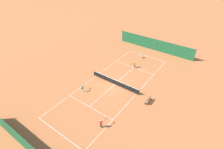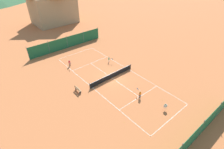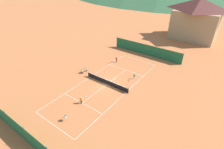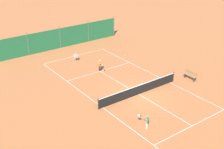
{
  "view_description": "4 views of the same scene",
  "coord_description": "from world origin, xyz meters",
  "px_view_note": "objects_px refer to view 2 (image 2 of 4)",
  "views": [
    {
      "loc": [
        -13.02,
        18.99,
        18.18
      ],
      "look_at": [
        0.86,
        -0.36,
        1.46
      ],
      "focal_mm": 28.0,
      "sensor_mm": 36.0,
      "label": 1
    },
    {
      "loc": [
        -15.77,
        -18.67,
        17.61
      ],
      "look_at": [
        -0.54,
        -0.68,
        1.32
      ],
      "focal_mm": 28.0,
      "sensor_mm": 36.0,
      "label": 2
    },
    {
      "loc": [
        16.13,
        -20.56,
        18.24
      ],
      "look_at": [
        0.04,
        1.5,
        1.34
      ],
      "focal_mm": 28.0,
      "sensor_mm": 36.0,
      "label": 3
    },
    {
      "loc": [
        17.13,
        19.12,
        14.0
      ],
      "look_at": [
        1.33,
        -2.41,
        1.49
      ],
      "focal_mm": 50.0,
      "sensor_mm": 36.0,
      "label": 4
    }
  ],
  "objects_px": {
    "player_near_service": "(140,93)",
    "tennis_ball_by_net_right": "(116,81)",
    "player_far_baseline": "(69,63)",
    "tennis_ball_by_net_left": "(162,100)",
    "alpine_chalet": "(52,3)",
    "ball_hopper": "(165,106)",
    "tennis_ball_service_box": "(124,122)",
    "courtside_bench": "(78,89)",
    "player_far_service": "(109,59)",
    "tennis_net": "(112,76)"
  },
  "relations": [
    {
      "from": "tennis_ball_by_net_right",
      "to": "alpine_chalet",
      "type": "height_order",
      "value": "alpine_chalet"
    },
    {
      "from": "tennis_ball_service_box",
      "to": "tennis_ball_by_net_left",
      "type": "height_order",
      "value": "same"
    },
    {
      "from": "player_near_service",
      "to": "tennis_ball_by_net_right",
      "type": "xyz_separation_m",
      "value": [
        0.0,
        5.42,
        -0.73
      ]
    },
    {
      "from": "player_far_service",
      "to": "courtside_bench",
      "type": "relative_size",
      "value": 0.75
    },
    {
      "from": "player_far_service",
      "to": "player_near_service",
      "type": "distance_m",
      "value": 11.36
    },
    {
      "from": "player_far_service",
      "to": "ball_hopper",
      "type": "xyz_separation_m",
      "value": [
        -2.38,
        -14.86,
        -0.0
      ]
    },
    {
      "from": "player_far_baseline",
      "to": "tennis_ball_by_net_left",
      "type": "bearing_deg",
      "value": -71.79
    },
    {
      "from": "tennis_net",
      "to": "ball_hopper",
      "type": "distance_m",
      "value": 10.43
    },
    {
      "from": "player_far_baseline",
      "to": "tennis_ball_by_net_left",
      "type": "relative_size",
      "value": 19.69
    },
    {
      "from": "tennis_net",
      "to": "player_near_service",
      "type": "distance_m",
      "value": 6.46
    },
    {
      "from": "courtside_bench",
      "to": "tennis_net",
      "type": "bearing_deg",
      "value": -6.0
    },
    {
      "from": "player_far_service",
      "to": "tennis_net",
      "type": "bearing_deg",
      "value": -124.69
    },
    {
      "from": "tennis_ball_by_net_right",
      "to": "courtside_bench",
      "type": "xyz_separation_m",
      "value": [
        -6.29,
        1.7,
        0.42
      ]
    },
    {
      "from": "player_far_baseline",
      "to": "tennis_ball_by_net_left",
      "type": "xyz_separation_m",
      "value": [
        5.65,
        -17.17,
        -0.72
      ]
    },
    {
      "from": "player_far_service",
      "to": "player_far_baseline",
      "type": "xyz_separation_m",
      "value": [
        -6.68,
        3.68,
        0.1
      ]
    },
    {
      "from": "tennis_net",
      "to": "player_near_service",
      "type": "bearing_deg",
      "value": -90.49
    },
    {
      "from": "player_far_baseline",
      "to": "tennis_ball_by_net_right",
      "type": "xyz_separation_m",
      "value": [
        3.54,
        -9.17,
        -0.72
      ]
    },
    {
      "from": "player_far_baseline",
      "to": "courtside_bench",
      "type": "distance_m",
      "value": 7.97
    },
    {
      "from": "tennis_ball_by_net_right",
      "to": "alpine_chalet",
      "type": "bearing_deg",
      "value": 80.49
    },
    {
      "from": "player_near_service",
      "to": "player_far_baseline",
      "type": "bearing_deg",
      "value": 103.62
    },
    {
      "from": "tennis_ball_by_net_left",
      "to": "tennis_ball_service_box",
      "type": "bearing_deg",
      "value": 175.18
    },
    {
      "from": "tennis_net",
      "to": "tennis_ball_by_net_left",
      "type": "bearing_deg",
      "value": -77.16
    },
    {
      "from": "tennis_ball_by_net_left",
      "to": "player_far_baseline",
      "type": "bearing_deg",
      "value": 108.21
    },
    {
      "from": "ball_hopper",
      "to": "player_near_service",
      "type": "bearing_deg",
      "value": 100.96
    },
    {
      "from": "player_far_service",
      "to": "courtside_bench",
      "type": "height_order",
      "value": "player_far_service"
    },
    {
      "from": "player_far_baseline",
      "to": "alpine_chalet",
      "type": "height_order",
      "value": "alpine_chalet"
    },
    {
      "from": "player_near_service",
      "to": "ball_hopper",
      "type": "xyz_separation_m",
      "value": [
        0.76,
        -3.95,
        -0.1
      ]
    },
    {
      "from": "player_near_service",
      "to": "tennis_ball_by_net_left",
      "type": "bearing_deg",
      "value": -50.72
    },
    {
      "from": "player_near_service",
      "to": "ball_hopper",
      "type": "relative_size",
      "value": 1.47
    },
    {
      "from": "tennis_ball_by_net_right",
      "to": "courtside_bench",
      "type": "distance_m",
      "value": 6.53
    },
    {
      "from": "player_far_baseline",
      "to": "alpine_chalet",
      "type": "bearing_deg",
      "value": 70.03
    },
    {
      "from": "player_far_service",
      "to": "tennis_ball_by_net_left",
      "type": "xyz_separation_m",
      "value": [
        -1.03,
        -13.5,
        -0.63
      ]
    },
    {
      "from": "player_far_baseline",
      "to": "player_near_service",
      "type": "bearing_deg",
      "value": -76.38
    },
    {
      "from": "tennis_net",
      "to": "alpine_chalet",
      "type": "xyz_separation_m",
      "value": [
        5.83,
        34.04,
        5.32
      ]
    },
    {
      "from": "courtside_bench",
      "to": "tennis_ball_by_net_right",
      "type": "bearing_deg",
      "value": -15.09
    },
    {
      "from": "courtside_bench",
      "to": "alpine_chalet",
      "type": "distance_m",
      "value": 35.93
    },
    {
      "from": "player_near_service",
      "to": "tennis_net",
      "type": "bearing_deg",
      "value": 89.51
    },
    {
      "from": "player_far_baseline",
      "to": "tennis_ball_by_net_right",
      "type": "bearing_deg",
      "value": -68.89
    },
    {
      "from": "player_far_service",
      "to": "alpine_chalet",
      "type": "distance_m",
      "value": 30.15
    },
    {
      "from": "courtside_bench",
      "to": "player_far_service",
      "type": "bearing_deg",
      "value": 21.91
    },
    {
      "from": "ball_hopper",
      "to": "courtside_bench",
      "type": "bearing_deg",
      "value": 122.51
    },
    {
      "from": "tennis_net",
      "to": "courtside_bench",
      "type": "relative_size",
      "value": 6.12
    },
    {
      "from": "player_far_baseline",
      "to": "player_far_service",
      "type": "bearing_deg",
      "value": -28.84
    },
    {
      "from": "player_far_service",
      "to": "tennis_ball_service_box",
      "type": "xyz_separation_m",
      "value": [
        -8.15,
        -12.9,
        -0.63
      ]
    },
    {
      "from": "tennis_ball_by_net_left",
      "to": "courtside_bench",
      "type": "xyz_separation_m",
      "value": [
        -8.4,
        9.71,
        0.42
      ]
    },
    {
      "from": "ball_hopper",
      "to": "tennis_ball_service_box",
      "type": "bearing_deg",
      "value": 161.22
    },
    {
      "from": "player_near_service",
      "to": "tennis_ball_by_net_left",
      "type": "xyz_separation_m",
      "value": [
        2.12,
        -2.59,
        -0.73
      ]
    },
    {
      "from": "player_far_service",
      "to": "player_near_service",
      "type": "relative_size",
      "value": 0.86
    },
    {
      "from": "player_near_service",
      "to": "courtside_bench",
      "type": "xyz_separation_m",
      "value": [
        -6.29,
        7.12,
        -0.31
      ]
    },
    {
      "from": "ball_hopper",
      "to": "courtside_bench",
      "type": "distance_m",
      "value": 13.13
    }
  ]
}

